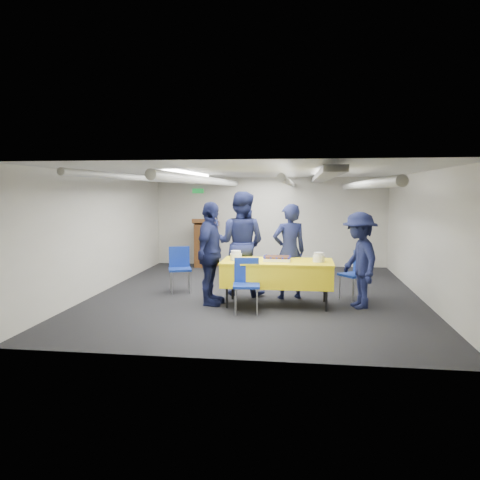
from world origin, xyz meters
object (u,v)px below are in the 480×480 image
at_px(sailor_a, 289,251).
at_px(sailor_b, 241,243).
at_px(sailor_c, 210,253).
at_px(chair_left, 180,264).
at_px(sailor_d, 359,260).
at_px(serving_table, 277,273).
at_px(chair_near, 247,279).
at_px(podium, 206,243).
at_px(chair_right, 357,270).
at_px(sheet_cake, 277,259).

height_order(sailor_a, sailor_b, sailor_b).
bearing_deg(sailor_c, sailor_b, -20.10).
xyz_separation_m(chair_left, sailor_d, (3.30, -0.83, 0.27)).
xyz_separation_m(serving_table, sailor_b, (-0.72, 0.74, 0.41)).
bearing_deg(sailor_a, chair_near, 36.97).
xyz_separation_m(podium, chair_right, (3.44, -3.21, -0.08)).
bearing_deg(chair_right, sailor_a, -175.25).
relative_size(serving_table, chair_right, 2.16).
bearing_deg(serving_table, chair_near, -131.57).
height_order(serving_table, chair_near, chair_near).
bearing_deg(podium, chair_near, -70.32).
bearing_deg(serving_table, chair_right, 24.37).
bearing_deg(sailor_b, sheet_cake, 146.32).
relative_size(podium, chair_left, 1.44).
bearing_deg(podium, chair_left, -88.20).
bearing_deg(sailor_c, chair_near, -115.64).
relative_size(chair_right, sailor_c, 0.49).
bearing_deg(sailor_a, chair_right, 163.32).
distance_m(chair_near, chair_right, 2.21).
height_order(serving_table, sailor_a, sailor_a).
distance_m(serving_table, sailor_a, 0.64).
bearing_deg(chair_near, sailor_d, 16.34).
relative_size(serving_table, chair_left, 2.16).
relative_size(podium, sailor_d, 0.78).
bearing_deg(chair_near, sheet_cake, 47.25).
relative_size(serving_table, sailor_d, 1.17).
height_order(podium, sailor_d, sailor_d).
relative_size(chair_near, chair_right, 1.00).
distance_m(serving_table, sheet_cake, 0.25).
bearing_deg(serving_table, sheet_cake, -93.51).
bearing_deg(chair_near, sailor_b, 101.44).
relative_size(sheet_cake, podium, 0.37).
distance_m(sheet_cake, podium, 4.38).
relative_size(chair_left, sailor_d, 0.54).
height_order(sheet_cake, chair_near, chair_near).
bearing_deg(chair_left, serving_table, -23.55).
xyz_separation_m(sailor_b, sailor_d, (2.08, -0.73, -0.17)).
bearing_deg(sailor_b, chair_near, 114.47).
bearing_deg(sailor_a, sailor_c, 4.40).
height_order(sheet_cake, sailor_b, sailor_b).
bearing_deg(sailor_d, chair_left, -119.91).
bearing_deg(sailor_a, chair_left, -29.66).
bearing_deg(sailor_b, serving_table, 147.24).
xyz_separation_m(podium, sailor_a, (2.22, -3.32, 0.25)).
height_order(chair_right, sailor_d, sailor_d).
xyz_separation_m(serving_table, podium, (-2.03, 3.85, 0.05)).
distance_m(sheet_cake, sailor_d, 1.37).
bearing_deg(sailor_c, chair_right, -67.55).
bearing_deg(chair_near, chair_left, 137.07).
xyz_separation_m(chair_left, sailor_b, (1.21, -0.10, 0.44)).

